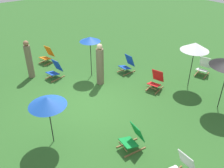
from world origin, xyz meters
TOP-DOWN VIEW (x-y plane):
  - ground_plane at (0.00, 0.00)m, footprint 40.00×40.00m
  - deckchair_0 at (0.71, 2.95)m, footprint 0.69×0.87m
  - deckchair_1 at (-4.42, 0.42)m, footprint 0.66×0.86m
  - deckchair_2 at (-1.18, 2.98)m, footprint 0.50×0.77m
  - deckchair_3 at (1.14, 5.63)m, footprint 0.68×0.87m
  - deckchair_4 at (4.27, 0.23)m, footprint 0.50×0.77m
  - deckchair_6 at (-2.69, 0.02)m, footprint 0.63×0.85m
  - deckchair_7 at (2.69, -0.05)m, footprint 0.56×0.81m
  - umbrella_0 at (1.41, 4.23)m, footprint 1.12×1.12m
  - umbrella_1 at (1.01, -1.84)m, footprint 1.09×1.09m
  - umbrella_2 at (-1.87, 1.43)m, footprint 0.91×0.91m
  - person_0 at (-1.04, 1.36)m, footprint 0.38×0.38m
  - person_1 at (-3.41, -0.83)m, footprint 0.37×0.37m

SIDE VIEW (x-z plane):
  - ground_plane at x=0.00m, z-range 0.00..0.00m
  - deckchair_0 at x=0.71m, z-range -0.05..0.79m
  - deckchair_1 at x=-4.42m, z-range -0.05..0.79m
  - deckchair_2 at x=-1.18m, z-range -0.05..0.79m
  - deckchair_3 at x=1.14m, z-range -0.05..0.79m
  - deckchair_4 at x=4.27m, z-range -0.05..0.79m
  - deckchair_6 at x=-2.69m, z-range -0.05..0.79m
  - deckchair_7 at x=2.69m, z-range -0.05..0.79m
  - person_1 at x=-3.41m, z-range -0.03..1.71m
  - person_0 at x=-1.04m, z-range -0.05..1.78m
  - umbrella_1 at x=1.01m, z-range 0.68..2.33m
  - umbrella_2 at x=-1.87m, z-range 0.82..2.68m
  - umbrella_0 at x=1.41m, z-range 0.82..2.77m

